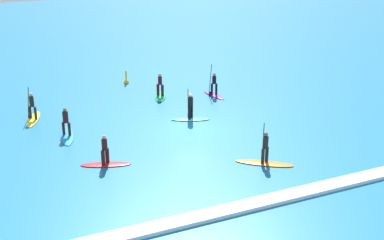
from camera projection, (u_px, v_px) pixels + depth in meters
name	position (u px, v px, depth m)	size (l,w,h in m)	color
ground_plane	(192.00, 127.00, 33.26)	(120.00, 120.00, 0.00)	#1E6B93
surfer_on_blue_board	(66.00, 129.00, 31.80)	(1.35, 3.26, 1.79)	#1E8CD1
surfer_on_red_board	(105.00, 158.00, 28.04)	(2.73, 1.56, 1.71)	red
surfer_on_purple_board	(214.00, 90.00, 39.07)	(0.93, 2.46, 2.38)	purple
surfer_on_yellow_board	(33.00, 113.00, 34.40)	(1.60, 3.03, 2.22)	yellow
surfer_on_teal_board	(190.00, 113.00, 34.35)	(2.55, 1.54, 2.01)	#33C6CC
surfer_on_orange_board	(265.00, 157.00, 28.18)	(2.89, 2.42, 2.18)	orange
surfer_on_green_board	(160.00, 92.00, 38.85)	(1.77, 2.76, 1.79)	#23B266
marker_buoy	(126.00, 81.00, 42.06)	(0.42, 0.42, 1.18)	yellow
wave_crest	(281.00, 198.00, 24.73)	(24.30, 0.90, 0.18)	white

